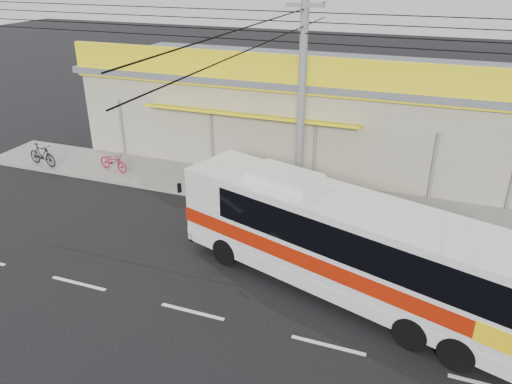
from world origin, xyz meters
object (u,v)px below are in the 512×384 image
motorbike_red (113,161)px  utility_pole (304,26)px  coach_bus (352,243)px  motorbike_dark (42,155)px

motorbike_red → utility_pole: size_ratio=0.05×
coach_bus → utility_pole: size_ratio=0.33×
motorbike_red → utility_pole: utility_pole is taller
coach_bus → utility_pole: bearing=141.6°
coach_bus → utility_pole: (-2.84, 4.29, 5.42)m
motorbike_dark → motorbike_red: bearing=-70.5°
motorbike_dark → utility_pole: size_ratio=0.05×
coach_bus → motorbike_red: size_ratio=6.50×
motorbike_red → coach_bus: bearing=-102.0°
utility_pole → motorbike_dark: bearing=177.1°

